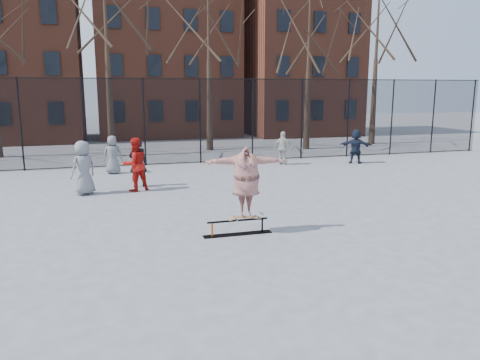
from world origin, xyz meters
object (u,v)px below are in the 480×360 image
object	(u,v)px
bystander_grey	(113,155)
bystander_white	(283,148)
skate_rail	(238,229)
skater	(246,181)
bystander_extra	(83,168)
bystander_red	(135,164)
bystander_navy	(356,146)
bystander_black	(138,163)
skateboard	(246,217)

from	to	relation	value
bystander_grey	bystander_white	distance (m)	7.69
skate_rail	skater	size ratio (longest dim) A/B	0.83
skater	bystander_extra	bearing A→B (deg)	131.81
skater	bystander_extra	world-z (taller)	skater
skate_rail	bystander_grey	xyz separation A→B (m)	(-2.74, 9.46, 0.66)
bystander_grey	bystander_white	world-z (taller)	bystander_grey
skate_rail	bystander_extra	bearing A→B (deg)	123.48
skater	bystander_grey	distance (m)	9.92
bystander_red	skater	bearing A→B (deg)	89.57
bystander_grey	bystander_navy	size ratio (longest dim) A/B	0.98
bystander_red	skate_rail	bearing A→B (deg)	87.67
bystander_grey	bystander_white	xyz separation A→B (m)	(7.69, 0.22, -0.02)
bystander_black	bystander_white	size ratio (longest dim) A/B	1.12
bystander_grey	bystander_black	distance (m)	3.10
bystander_red	bystander_extra	xyz separation A→B (m)	(-1.70, -0.14, -0.02)
skate_rail	bystander_black	distance (m)	6.79
bystander_navy	skateboard	bearing A→B (deg)	80.21
skate_rail	bystander_extra	world-z (taller)	bystander_extra
skater	skate_rail	bearing A→B (deg)	-173.19
skate_rail	skater	world-z (taller)	skater
bystander_extra	bystander_red	bearing A→B (deg)	149.20
skater	bystander_red	distance (m)	6.25
skate_rail	bystander_red	distance (m)	6.22
bystander_grey	bystander_white	size ratio (longest dim) A/B	1.03
skateboard	bystander_navy	world-z (taller)	bystander_navy
bystander_grey	skate_rail	bearing A→B (deg)	112.46
skate_rail	bystander_grey	distance (m)	9.87
skater	bystander_navy	distance (m)	12.27
bystander_extra	skateboard	bearing A→B (deg)	89.46
skater	bystander_grey	bearing A→B (deg)	114.16
bystander_navy	bystander_white	bearing A→B (deg)	22.94
skate_rail	bystander_red	bearing A→B (deg)	109.45
skater	bystander_black	distance (m)	6.83
bystander_black	skater	bearing A→B (deg)	103.15
skate_rail	bystander_grey	bearing A→B (deg)	106.13
bystander_red	skateboard	bearing A→B (deg)	89.57
skate_rail	bystander_white	xyz separation A→B (m)	(4.95, 9.67, 0.63)
bystander_grey	bystander_extra	world-z (taller)	bystander_extra
skate_rail	bystander_extra	size ratio (longest dim) A/B	0.94
skateboard	skater	bearing A→B (deg)	0.00
skateboard	bystander_white	size ratio (longest dim) A/B	0.50
bystander_black	bystander_red	world-z (taller)	bystander_red
bystander_grey	bystander_navy	distance (m)	11.18
bystander_red	bystander_extra	distance (m)	1.70
bystander_red	bystander_navy	distance (m)	10.99
bystander_grey	bystander_red	xyz separation A→B (m)	(0.68, -3.64, 0.13)
skater	bystander_white	xyz separation A→B (m)	(4.73, 9.67, -0.54)
skater	bystander_white	size ratio (longest dim) A/B	1.33
bystander_grey	bystander_navy	xyz separation A→B (m)	(11.17, -0.36, 0.02)
bystander_navy	bystander_extra	xyz separation A→B (m)	(-12.19, -3.43, 0.09)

